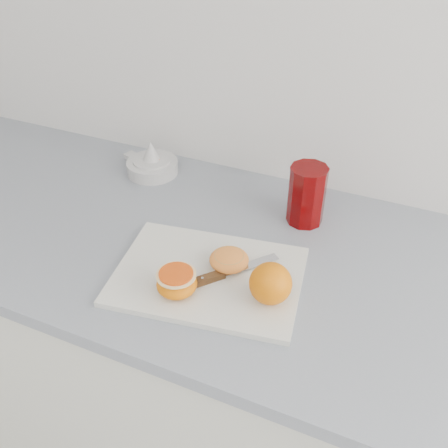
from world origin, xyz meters
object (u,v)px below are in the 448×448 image
Objects in this scene: counter at (206,371)px; citrus_juicer at (152,164)px; half_orange at (177,283)px; cutting_board at (208,276)px; red_tumbler at (307,197)px.

citrus_juicer is at bearing 139.76° from counter.
half_orange is (0.04, -0.17, 0.48)m from counter.
half_orange is 0.45× the size of citrus_juicer.
half_orange is (-0.03, -0.07, 0.03)m from cutting_board.
red_tumbler reaches higher than counter.
citrus_juicer is at bearing 134.66° from cutting_board.
red_tumbler is at bearing 39.96° from counter.
citrus_juicer is 1.22× the size of red_tumbler.
cutting_board is 4.75× the size of half_orange.
cutting_board is at bearing -45.34° from citrus_juicer.
counter is 0.47m from cutting_board.
counter is at bearing 122.12° from cutting_board.
half_orange is 0.45m from citrus_juicer.
half_orange is at bearing -114.36° from cutting_board.
half_orange is at bearing -53.98° from citrus_juicer.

